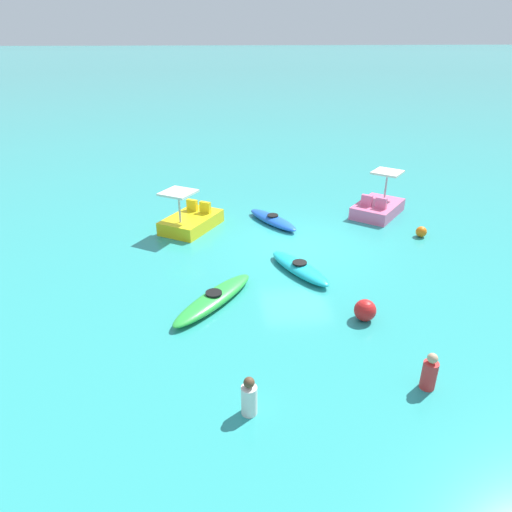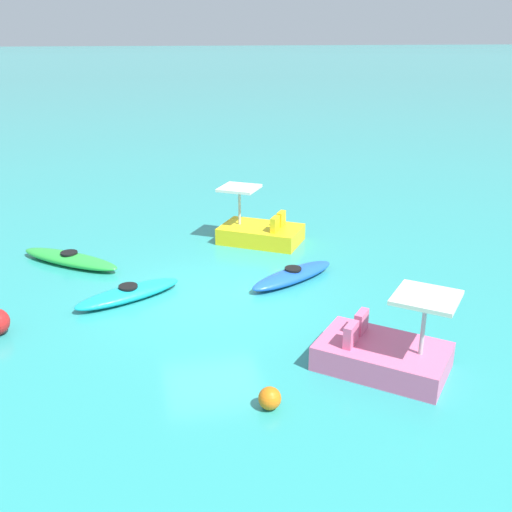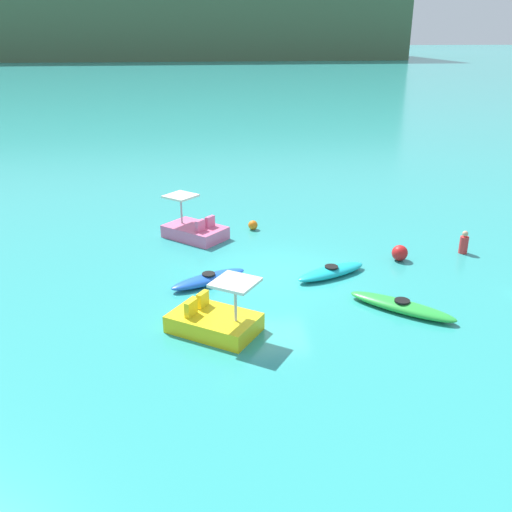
{
  "view_description": "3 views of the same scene",
  "coord_description": "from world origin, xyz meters",
  "px_view_note": "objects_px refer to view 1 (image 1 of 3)",
  "views": [
    {
      "loc": [
        14.45,
        -3.01,
        6.79
      ],
      "look_at": [
        1.16,
        -1.61,
        0.26
      ],
      "focal_mm": 32.06,
      "sensor_mm": 36.0,
      "label": 1
    },
    {
      "loc": [
        1.67,
        13.01,
        6.04
      ],
      "look_at": [
        -1.41,
        -1.37,
        0.47
      ],
      "focal_mm": 41.46,
      "sensor_mm": 36.0,
      "label": 2
    },
    {
      "loc": [
        -2.03,
        -17.59,
        7.84
      ],
      "look_at": [
        -0.61,
        -0.14,
        0.75
      ],
      "focal_mm": 39.35,
      "sensor_mm": 36.0,
      "label": 3
    }
  ],
  "objects_px": {
    "kayak_blue": "(273,220)",
    "pedal_boat_yellow": "(191,220)",
    "buoy_orange": "(421,232)",
    "kayak_cyan": "(299,268)",
    "pedal_boat_pink": "(378,207)",
    "person_near_shore": "(249,398)",
    "kayak_green": "(214,299)",
    "person_by_kayaks": "(429,373)",
    "buoy_red": "(365,310)"
  },
  "relations": [
    {
      "from": "kayak_blue",
      "to": "person_near_shore",
      "type": "bearing_deg",
      "value": -10.55
    },
    {
      "from": "kayak_cyan",
      "to": "pedal_boat_yellow",
      "type": "height_order",
      "value": "pedal_boat_yellow"
    },
    {
      "from": "kayak_green",
      "to": "pedal_boat_yellow",
      "type": "xyz_separation_m",
      "value": [
        -5.59,
        -0.74,
        0.17
      ]
    },
    {
      "from": "kayak_blue",
      "to": "kayak_cyan",
      "type": "xyz_separation_m",
      "value": [
        4.17,
        0.27,
        0.0
      ]
    },
    {
      "from": "kayak_green",
      "to": "buoy_red",
      "type": "height_order",
      "value": "buoy_red"
    },
    {
      "from": "buoy_orange",
      "to": "person_by_kayaks",
      "type": "xyz_separation_m",
      "value": [
        7.7,
        -3.29,
        0.19
      ]
    },
    {
      "from": "kayak_green",
      "to": "person_by_kayaks",
      "type": "bearing_deg",
      "value": 49.15
    },
    {
      "from": "kayak_green",
      "to": "pedal_boat_pink",
      "type": "distance_m",
      "value": 9.35
    },
    {
      "from": "kayak_blue",
      "to": "person_by_kayaks",
      "type": "relative_size",
      "value": 3.11
    },
    {
      "from": "person_by_kayaks",
      "to": "buoy_orange",
      "type": "bearing_deg",
      "value": 156.85
    },
    {
      "from": "kayak_green",
      "to": "buoy_orange",
      "type": "height_order",
      "value": "buoy_orange"
    },
    {
      "from": "pedal_boat_yellow",
      "to": "buoy_orange",
      "type": "height_order",
      "value": "pedal_boat_yellow"
    },
    {
      "from": "pedal_boat_pink",
      "to": "buoy_orange",
      "type": "height_order",
      "value": "pedal_boat_pink"
    },
    {
      "from": "pedal_boat_pink",
      "to": "person_by_kayaks",
      "type": "xyz_separation_m",
      "value": [
        10.12,
        -2.49,
        0.05
      ]
    },
    {
      "from": "kayak_cyan",
      "to": "person_by_kayaks",
      "type": "xyz_separation_m",
      "value": [
        5.4,
        1.72,
        0.22
      ]
    },
    {
      "from": "kayak_green",
      "to": "person_near_shore",
      "type": "height_order",
      "value": "person_near_shore"
    },
    {
      "from": "kayak_blue",
      "to": "pedal_boat_pink",
      "type": "height_order",
      "value": "pedal_boat_pink"
    },
    {
      "from": "kayak_blue",
      "to": "pedal_boat_yellow",
      "type": "relative_size",
      "value": 0.97
    },
    {
      "from": "kayak_green",
      "to": "person_near_shore",
      "type": "distance_m",
      "value": 4.2
    },
    {
      "from": "person_near_shore",
      "to": "buoy_orange",
      "type": "bearing_deg",
      "value": 138.43
    },
    {
      "from": "buoy_red",
      "to": "person_near_shore",
      "type": "distance_m",
      "value": 4.43
    },
    {
      "from": "pedal_boat_pink",
      "to": "person_by_kayaks",
      "type": "distance_m",
      "value": 10.42
    },
    {
      "from": "pedal_boat_pink",
      "to": "buoy_red",
      "type": "relative_size",
      "value": 4.82
    },
    {
      "from": "pedal_boat_yellow",
      "to": "pedal_boat_pink",
      "type": "bearing_deg",
      "value": 95.28
    },
    {
      "from": "kayak_cyan",
      "to": "pedal_boat_yellow",
      "type": "bearing_deg",
      "value": -139.29
    },
    {
      "from": "person_near_shore",
      "to": "person_by_kayaks",
      "type": "bearing_deg",
      "value": 94.85
    },
    {
      "from": "pedal_boat_yellow",
      "to": "person_by_kayaks",
      "type": "height_order",
      "value": "pedal_boat_yellow"
    },
    {
      "from": "buoy_orange",
      "to": "buoy_red",
      "type": "distance_m",
      "value": 6.35
    },
    {
      "from": "pedal_boat_pink",
      "to": "buoy_red",
      "type": "xyz_separation_m",
      "value": [
        7.5,
        -3.01,
        -0.05
      ]
    },
    {
      "from": "kayak_green",
      "to": "pedal_boat_pink",
      "type": "bearing_deg",
      "value": 132.31
    },
    {
      "from": "kayak_cyan",
      "to": "buoy_red",
      "type": "distance_m",
      "value": 3.03
    },
    {
      "from": "kayak_cyan",
      "to": "person_by_kayaks",
      "type": "height_order",
      "value": "person_by_kayaks"
    },
    {
      "from": "buoy_orange",
      "to": "pedal_boat_pink",
      "type": "bearing_deg",
      "value": -161.54
    },
    {
      "from": "kayak_blue",
      "to": "buoy_red",
      "type": "distance_m",
      "value": 7.11
    },
    {
      "from": "kayak_green",
      "to": "person_near_shore",
      "type": "bearing_deg",
      "value": 8.2
    },
    {
      "from": "kayak_cyan",
      "to": "kayak_blue",
      "type": "bearing_deg",
      "value": -176.31
    },
    {
      "from": "pedal_boat_pink",
      "to": "person_near_shore",
      "type": "xyz_separation_m",
      "value": [
        10.45,
        -6.32,
        0.05
      ]
    },
    {
      "from": "kayak_green",
      "to": "pedal_boat_pink",
      "type": "xyz_separation_m",
      "value": [
        -6.29,
        6.91,
        0.17
      ]
    },
    {
      "from": "buoy_red",
      "to": "kayak_cyan",
      "type": "bearing_deg",
      "value": -156.68
    },
    {
      "from": "kayak_green",
      "to": "pedal_boat_yellow",
      "type": "height_order",
      "value": "pedal_boat_yellow"
    },
    {
      "from": "kayak_green",
      "to": "person_near_shore",
      "type": "xyz_separation_m",
      "value": [
        4.15,
        0.6,
        0.22
      ]
    },
    {
      "from": "pedal_boat_yellow",
      "to": "pedal_boat_pink",
      "type": "height_order",
      "value": "same"
    },
    {
      "from": "kayak_green",
      "to": "buoy_red",
      "type": "xyz_separation_m",
      "value": [
        1.2,
        3.91,
        0.13
      ]
    },
    {
      "from": "kayak_blue",
      "to": "buoy_orange",
      "type": "xyz_separation_m",
      "value": [
        1.87,
        5.28,
        0.04
      ]
    },
    {
      "from": "pedal_boat_yellow",
      "to": "buoy_red",
      "type": "relative_size",
      "value": 4.87
    },
    {
      "from": "buoy_red",
      "to": "person_by_kayaks",
      "type": "bearing_deg",
      "value": 11.2
    },
    {
      "from": "kayak_green",
      "to": "person_by_kayaks",
      "type": "distance_m",
      "value": 5.86
    },
    {
      "from": "pedal_boat_yellow",
      "to": "buoy_orange",
      "type": "relative_size",
      "value": 7.08
    },
    {
      "from": "kayak_cyan",
      "to": "person_near_shore",
      "type": "xyz_separation_m",
      "value": [
        5.73,
        -2.11,
        0.22
      ]
    },
    {
      "from": "pedal_boat_pink",
      "to": "person_near_shore",
      "type": "relative_size",
      "value": 3.18
    }
  ]
}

